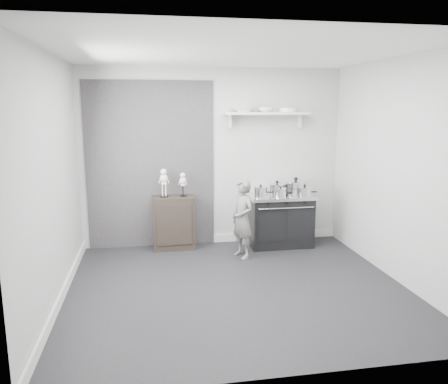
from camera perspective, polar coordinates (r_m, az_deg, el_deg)
The scene contains 16 objects.
ground at distance 5.35m, azimuth 1.58°, elevation -12.29°, with size 4.00×4.00×0.00m, color black.
room_shell at distance 5.06m, azimuth 0.35°, elevation 5.62°, with size 4.02×3.62×2.71m.
wall_shelf at distance 6.72m, azimuth 5.58°, elevation 10.10°, with size 1.30×0.26×0.24m.
stove at distance 6.80m, azimuth 7.30°, elevation -3.62°, with size 1.00×0.62×0.80m.
side_cabinet at distance 6.65m, azimuth -6.59°, elevation -3.97°, with size 0.62×0.36×0.80m, color black.
child at distance 6.18m, azimuth 2.44°, elevation -3.53°, with size 0.41×0.27×1.12m, color slate.
pot_front_left at distance 6.49m, azimuth 4.81°, elevation 0.01°, with size 0.29×0.20×0.19m.
pot_back_left at distance 6.78m, azimuth 6.93°, elevation 0.45°, with size 0.37×0.28×0.20m.
pot_back_right at distance 6.86m, azimuth 9.34°, elevation 0.67°, with size 0.42×0.33×0.25m.
pot_front_right at distance 6.63m, azimuth 10.46°, elevation 0.06°, with size 0.31×0.22×0.18m.
pot_front_center at distance 6.51m, azimuth 7.38°, elevation -0.09°, with size 0.27×0.18×0.17m.
skeleton_full at distance 6.51m, azimuth -7.86°, elevation 1.47°, with size 0.14×0.09×0.49m, color silver, non-canonical shape.
skeleton_torso at distance 6.53m, azimuth -5.40°, elevation 1.22°, with size 0.11×0.07×0.41m, color silver, non-canonical shape.
bowl_large at distance 6.63m, azimuth 2.54°, elevation 10.74°, with size 0.33×0.33×0.08m, color white.
bowl_small at distance 6.71m, azimuth 5.42°, elevation 10.66°, with size 0.22×0.22×0.07m, color white.
plate_stack at distance 6.81m, azimuth 8.32°, elevation 10.56°, with size 0.26×0.26×0.06m, color white.
Camera 1 is at (-0.98, -4.80, 2.13)m, focal length 35.00 mm.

